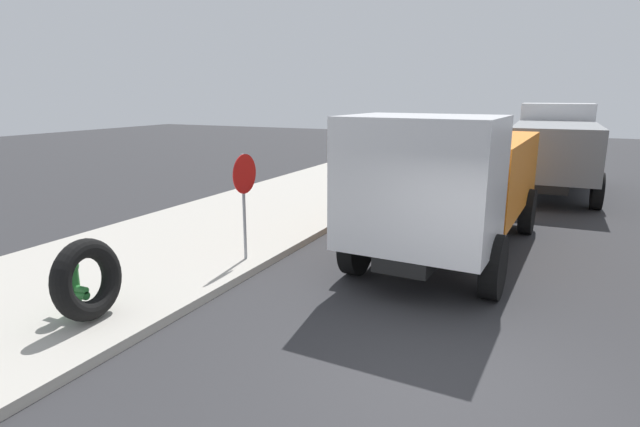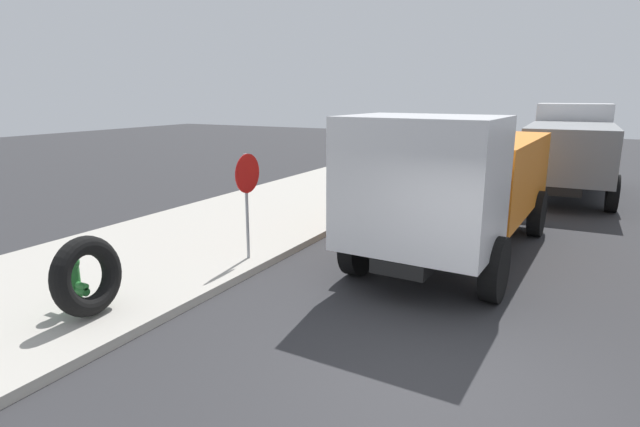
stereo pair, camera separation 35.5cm
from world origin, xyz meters
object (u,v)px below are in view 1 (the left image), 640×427
stop_sign (244,187)px  dump_truck_orange (454,179)px  loose_tire (87,280)px  dump_truck_gray (555,146)px  fire_hydrant (72,285)px

stop_sign → dump_truck_orange: size_ratio=0.29×
loose_tire → dump_truck_gray: dump_truck_gray is taller
stop_sign → dump_truck_orange: dump_truck_orange is taller
stop_sign → dump_truck_gray: 12.39m
loose_tire → stop_sign: size_ratio=0.57×
stop_sign → dump_truck_gray: (11.24, -5.23, 0.02)m
stop_sign → loose_tire: bearing=171.3°
loose_tire → dump_truck_gray: size_ratio=0.17×
fire_hydrant → loose_tire: (0.00, -0.34, 0.13)m
stop_sign → dump_truck_orange: (2.59, -3.47, 0.02)m
stop_sign → dump_truck_orange: bearing=-53.3°
dump_truck_gray → fire_hydrant: bearing=157.3°
loose_tire → dump_truck_orange: dump_truck_orange is taller
dump_truck_orange → dump_truck_gray: size_ratio=1.01×
dump_truck_orange → fire_hydrant: bearing=143.7°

